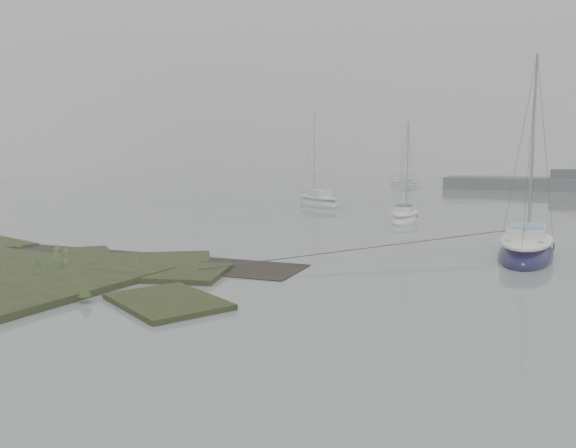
# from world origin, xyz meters

# --- Properties ---
(ground) EXTENTS (160.00, 160.00, 0.00)m
(ground) POSITION_xyz_m (0.00, 30.00, 0.00)
(ground) COLOR slate
(ground) RESTS_ON ground
(sailboat_main) EXTENTS (2.21, 6.41, 9.00)m
(sailboat_main) POSITION_xyz_m (9.01, 11.99, 0.28)
(sailboat_main) COLOR #121037
(sailboat_main) RESTS_ON ground
(sailboat_white) EXTENTS (2.16, 5.01, 6.85)m
(sailboat_white) POSITION_xyz_m (1.14, 22.01, 0.21)
(sailboat_white) COLOR white
(sailboat_white) RESTS_ON ground
(sailboat_far_a) EXTENTS (5.98, 5.30, 8.54)m
(sailboat_far_a) POSITION_xyz_m (-8.28, 29.72, 0.26)
(sailboat_far_a) COLOR silver
(sailboat_far_a) RESTS_ON ground
(sailboat_far_c) EXTENTS (4.38, 1.58, 6.11)m
(sailboat_far_c) POSITION_xyz_m (-9.91, 61.95, 0.19)
(sailboat_far_c) COLOR #B6BBC1
(sailboat_far_c) RESTS_ON ground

